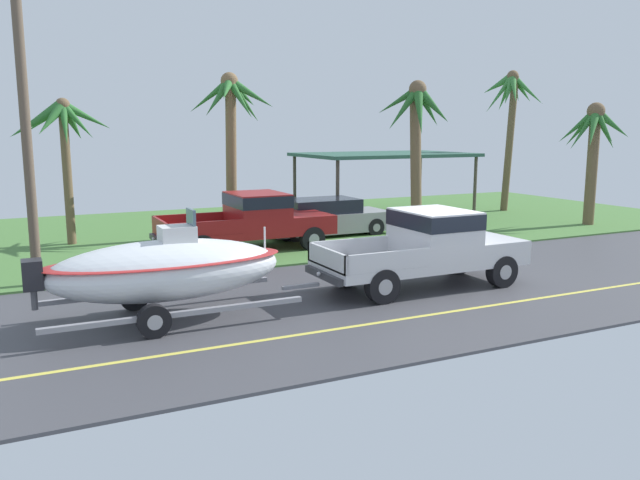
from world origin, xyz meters
TOP-DOWN VIEW (x-y plane):
  - ground at (0.00, 8.38)m, footprint 36.00×22.00m
  - pickup_truck_towing at (-0.14, 0.30)m, footprint 5.50×2.01m
  - boat_on_trailer at (-6.75, 0.30)m, footprint 6.12×2.32m
  - parked_pickup_background at (-2.40, 6.72)m, footprint 5.75×2.14m
  - parked_sedan_near at (0.83, 8.25)m, footprint 4.61×1.89m
  - carport_awning at (5.22, 11.36)m, footprint 7.17×4.61m
  - palm_tree_near_left at (11.57, 10.67)m, footprint 2.64×3.01m
  - palm_tree_near_right at (11.61, 5.89)m, footprint 3.04×2.68m
  - palm_tree_mid at (3.68, 6.67)m, footprint 2.46×2.73m
  - palm_tree_far_left at (-7.83, 10.41)m, footprint 3.31×2.75m
  - palm_tree_far_right at (-2.21, 9.60)m, footprint 2.70×3.13m
  - utility_pole at (-9.03, 4.51)m, footprint 0.24×1.80m

SIDE VIEW (x-z plane):
  - ground at x=0.00m, z-range -0.07..0.04m
  - parked_sedan_near at x=0.83m, z-range -0.02..1.36m
  - parked_pickup_background at x=-2.40m, z-range 0.11..1.97m
  - pickup_truck_towing at x=-0.14m, z-range 0.10..2.01m
  - boat_on_trailer at x=-6.75m, z-range -0.08..2.20m
  - carport_awning at x=5.22m, z-range 1.29..4.14m
  - palm_tree_near_right at x=11.61m, z-range 1.04..5.96m
  - palm_tree_far_left at x=-7.83m, z-range 1.39..6.28m
  - palm_tree_mid at x=3.68m, z-range 1.25..6.82m
  - palm_tree_far_right at x=-2.21m, z-range 1.50..7.34m
  - utility_pole at x=-9.03m, z-range 0.16..8.87m
  - palm_tree_near_left at x=11.57m, z-range 1.79..8.31m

